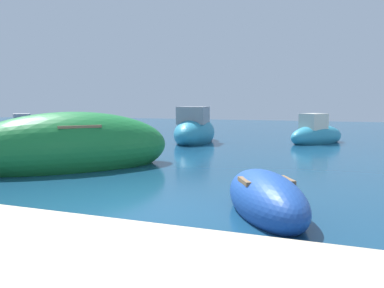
{
  "coord_description": "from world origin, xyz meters",
  "views": [
    {
      "loc": [
        3.97,
        -6.91,
        2.12
      ],
      "look_at": [
        -1.97,
        7.94,
        0.49
      ],
      "focal_mm": 39.27,
      "sensor_mm": 36.0,
      "label": 1
    }
  ],
  "objects_px": {
    "moored_boat_2": "(23,133)",
    "moored_boat_6": "(266,199)",
    "moored_boat_1": "(316,135)",
    "moored_boat_7": "(195,131)",
    "moored_boat_5": "(109,131)",
    "moored_boat_0": "(72,148)"
  },
  "relations": [
    {
      "from": "moored_boat_0",
      "to": "moored_boat_2",
      "type": "xyz_separation_m",
      "value": [
        -8.45,
        6.7,
        -0.23
      ]
    },
    {
      "from": "moored_boat_1",
      "to": "moored_boat_7",
      "type": "distance_m",
      "value": 6.21
    },
    {
      "from": "moored_boat_2",
      "to": "moored_boat_6",
      "type": "relative_size",
      "value": 1.18
    },
    {
      "from": "moored_boat_7",
      "to": "moored_boat_0",
      "type": "bearing_deg",
      "value": 168.2
    },
    {
      "from": "moored_boat_0",
      "to": "moored_boat_2",
      "type": "relative_size",
      "value": 1.69
    },
    {
      "from": "moored_boat_0",
      "to": "moored_boat_1",
      "type": "relative_size",
      "value": 1.77
    },
    {
      "from": "moored_boat_1",
      "to": "moored_boat_6",
      "type": "relative_size",
      "value": 1.13
    },
    {
      "from": "moored_boat_6",
      "to": "moored_boat_7",
      "type": "xyz_separation_m",
      "value": [
        -6.37,
        12.57,
        0.29
      ]
    },
    {
      "from": "moored_boat_1",
      "to": "moored_boat_2",
      "type": "xyz_separation_m",
      "value": [
        -14.89,
        -4.5,
        -0.02
      ]
    },
    {
      "from": "moored_boat_0",
      "to": "moored_boat_1",
      "type": "distance_m",
      "value": 12.92
    },
    {
      "from": "moored_boat_1",
      "to": "moored_boat_2",
      "type": "bearing_deg",
      "value": 139.45
    },
    {
      "from": "moored_boat_5",
      "to": "moored_boat_6",
      "type": "distance_m",
      "value": 19.03
    },
    {
      "from": "moored_boat_5",
      "to": "moored_boat_6",
      "type": "xyz_separation_m",
      "value": [
        12.64,
        -14.22,
        -0.03
      ]
    },
    {
      "from": "moored_boat_7",
      "to": "moored_boat_6",
      "type": "bearing_deg",
      "value": -161.83
    },
    {
      "from": "moored_boat_0",
      "to": "moored_boat_5",
      "type": "height_order",
      "value": "moored_boat_0"
    },
    {
      "from": "moored_boat_1",
      "to": "moored_boat_2",
      "type": "height_order",
      "value": "moored_boat_1"
    },
    {
      "from": "moored_boat_1",
      "to": "moored_boat_7",
      "type": "bearing_deg",
      "value": 139.76
    },
    {
      "from": "moored_boat_1",
      "to": "moored_boat_6",
      "type": "distance_m",
      "value": 14.4
    },
    {
      "from": "moored_boat_2",
      "to": "moored_boat_6",
      "type": "distance_m",
      "value": 18.25
    },
    {
      "from": "moored_boat_5",
      "to": "moored_boat_6",
      "type": "bearing_deg",
      "value": -54.01
    },
    {
      "from": "moored_boat_1",
      "to": "moored_boat_6",
      "type": "xyz_separation_m",
      "value": [
        0.44,
        -14.39,
        -0.14
      ]
    },
    {
      "from": "moored_boat_1",
      "to": "moored_boat_6",
      "type": "height_order",
      "value": "moored_boat_1"
    }
  ]
}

